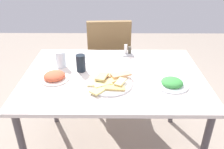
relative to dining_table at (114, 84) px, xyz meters
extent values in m
cube|color=silver|center=(0.00, 0.00, 0.06)|extent=(1.23, 0.88, 0.02)
cylinder|color=#4B4448|center=(-0.56, 0.38, -0.30)|extent=(0.04, 0.04, 0.70)
cylinder|color=#4B4448|center=(0.56, 0.38, -0.30)|extent=(0.04, 0.04, 0.70)
cube|color=brown|center=(-0.05, 0.81, -0.22)|extent=(0.44, 0.44, 0.06)
cube|color=brown|center=(-0.04, 0.62, 0.04)|extent=(0.40, 0.07, 0.46)
cylinder|color=brown|center=(0.13, 1.01, -0.45)|extent=(0.03, 0.03, 0.41)
cylinder|color=brown|center=(-0.25, 0.99, -0.45)|extent=(0.03, 0.03, 0.41)
cylinder|color=brown|center=(0.15, 0.63, -0.45)|extent=(0.03, 0.03, 0.41)
cylinder|color=brown|center=(-0.23, 0.61, -0.45)|extent=(0.03, 0.03, 0.41)
cylinder|color=white|center=(-0.03, -0.13, 0.08)|extent=(0.30, 0.30, 0.01)
cube|color=tan|center=(-0.08, -0.10, 0.11)|extent=(0.09, 0.11, 0.02)
cube|color=#DAD981|center=(-0.07, -0.16, 0.09)|extent=(0.13, 0.10, 0.01)
cube|color=tan|center=(-0.01, -0.12, 0.09)|extent=(0.13, 0.12, 0.02)
cube|color=#D1B678|center=(-0.13, -0.12, 0.09)|extent=(0.06, 0.12, 0.01)
cube|color=tan|center=(0.01, -0.20, 0.09)|extent=(0.13, 0.06, 0.01)
cube|color=#E8D287|center=(0.04, -0.15, 0.11)|extent=(0.08, 0.11, 0.01)
cube|color=#E8A873|center=(0.05, -0.06, 0.11)|extent=(0.14, 0.10, 0.01)
cube|color=#D0BC6D|center=(-0.09, -0.22, 0.09)|extent=(0.12, 0.13, 0.01)
cube|color=tan|center=(-0.05, -0.04, 0.09)|extent=(0.10, 0.07, 0.01)
cylinder|color=white|center=(0.37, -0.14, 0.08)|extent=(0.21, 0.21, 0.01)
ellipsoid|color=green|center=(0.37, -0.14, 0.10)|extent=(0.19, 0.19, 0.05)
sphere|color=#F4E257|center=(0.37, -0.15, 0.10)|extent=(0.03, 0.03, 0.03)
cylinder|color=white|center=(-0.39, -0.06, 0.08)|extent=(0.20, 0.20, 0.01)
ellipsoid|color=#D45838|center=(-0.39, -0.06, 0.10)|extent=(0.18, 0.18, 0.05)
cylinder|color=black|center=(-0.23, 0.06, 0.13)|extent=(0.09, 0.09, 0.12)
cylinder|color=silver|center=(-0.38, 0.12, 0.13)|extent=(0.07, 0.07, 0.12)
cube|color=white|center=(-0.19, 0.27, 0.08)|extent=(0.20, 0.20, 0.00)
cube|color=silver|center=(-0.19, 0.25, 0.08)|extent=(0.19, 0.02, 0.00)
cube|color=silver|center=(-0.19, 0.28, 0.08)|extent=(0.19, 0.03, 0.00)
cube|color=#B2B2B7|center=(0.11, 0.34, 0.08)|extent=(0.10, 0.10, 0.01)
cylinder|color=white|center=(0.10, 0.34, 0.12)|extent=(0.03, 0.03, 0.07)
cylinder|color=#494337|center=(0.13, 0.34, 0.11)|extent=(0.03, 0.03, 0.06)
camera|label=1|loc=(0.00, -1.43, 0.86)|focal=37.84mm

